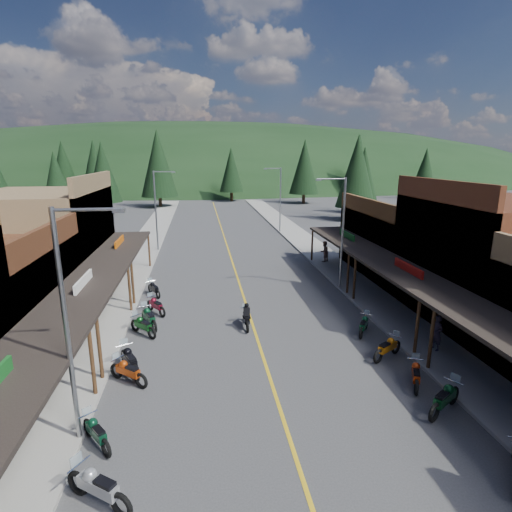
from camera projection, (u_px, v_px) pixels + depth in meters
name	position (u px, v px, depth m)	size (l,w,h in m)	color
ground	(260.00, 346.00, 20.36)	(220.00, 220.00, 0.00)	#38383A
centerline	(230.00, 253.00, 39.55)	(0.15, 90.00, 0.01)	gold
sidewalk_west	(139.00, 256.00, 38.35)	(3.40, 94.00, 0.15)	gray
sidewalk_east	(315.00, 250.00, 40.72)	(3.40, 94.00, 0.15)	gray
shop_west_3	(45.00, 241.00, 28.46)	(10.90, 10.20, 8.20)	brown
shop_east_2	(491.00, 261.00, 23.00)	(10.90, 9.00, 8.20)	#562B19
shop_east_3	(406.00, 243.00, 32.45)	(10.90, 10.20, 6.20)	#4C2D16
streetlight_0	(70.00, 319.00, 12.55)	(2.16, 0.18, 8.00)	gray
streetlight_1	(157.00, 207.00, 39.43)	(2.16, 0.18, 8.00)	gray
streetlight_2	(341.00, 229.00, 27.88)	(2.16, 0.18, 8.00)	gray
streetlight_3	(279.00, 197.00, 49.00)	(2.16, 0.18, 8.00)	gray
ridge_hill	(206.00, 181.00, 149.91)	(310.00, 140.00, 60.00)	black
pine_1	(95.00, 166.00, 82.49)	(5.88, 5.88, 12.50)	black
pine_2	(158.00, 163.00, 72.69)	(6.72, 6.72, 14.00)	black
pine_3	(231.00, 170.00, 82.65)	(5.04, 5.04, 11.00)	black
pine_4	(304.00, 167.00, 78.61)	(5.88, 5.88, 12.50)	black
pine_5	(359.00, 162.00, 92.12)	(6.72, 6.72, 14.00)	black
pine_6	(425.00, 169.00, 86.45)	(5.04, 5.04, 11.00)	black
pine_7	(63.00, 166.00, 87.15)	(5.88, 5.88, 12.50)	black
pine_8	(56.00, 181.00, 54.28)	(4.48, 4.48, 10.00)	black
pine_9	(364.00, 174.00, 65.24)	(4.93, 4.93, 10.80)	black
pine_10	(103.00, 172.00, 64.22)	(5.38, 5.38, 11.60)	black
pine_11	(357.00, 171.00, 57.78)	(5.82, 5.82, 12.40)	black
bike_west_4	(98.00, 486.00, 10.94)	(0.78, 2.33, 1.33)	#9FA0A4
bike_west_5	(96.00, 432.00, 13.23)	(0.66, 1.97, 1.13)	#0B3822
bike_west_6	(128.00, 371.00, 16.89)	(0.71, 2.13, 1.22)	#AB3A0C
bike_west_7	(130.00, 359.00, 17.70)	(0.77, 2.31, 1.32)	black
bike_west_8	(143.00, 325.00, 21.44)	(0.70, 2.11, 1.21)	#0C4014
bike_west_9	(149.00, 317.00, 22.39)	(0.76, 2.29, 1.31)	#0D4424
bike_west_10	(156.00, 305.00, 24.36)	(0.68, 2.05, 1.17)	maroon
bike_west_11	(154.00, 288.00, 27.48)	(0.65, 1.96, 1.12)	black
bike_east_5	(445.00, 397.00, 14.95)	(0.76, 2.27, 1.29)	#0A3617
bike_east_6	(416.00, 373.00, 16.74)	(0.67, 2.00, 1.14)	#B4310C
bike_east_7	(388.00, 347.00, 19.00)	(0.70, 2.09, 1.20)	#C5690E
bike_east_8	(364.00, 324.00, 21.65)	(0.66, 1.97, 1.12)	#0D4425
rider_on_bike	(246.00, 317.00, 22.44)	(0.73, 2.04, 1.54)	black
pedestrian_east_a	(437.00, 333.00, 19.48)	(0.65, 0.42, 1.78)	#282131
pedestrian_east_b	(324.00, 251.00, 35.71)	(0.91, 0.53, 1.88)	brown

